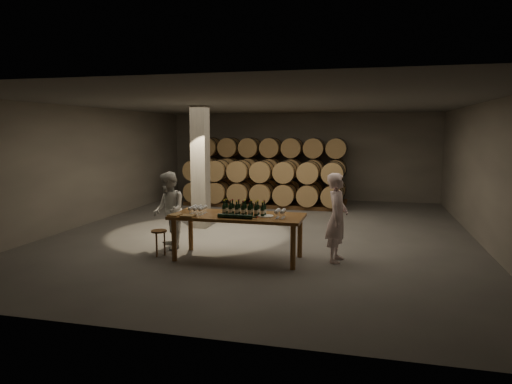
% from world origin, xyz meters
% --- Properties ---
extents(room, '(12.00, 12.00, 12.00)m').
position_xyz_m(room, '(-1.80, 0.20, 1.60)').
color(room, '#54514F').
rests_on(room, ground).
extents(tasting_table, '(2.60, 1.10, 0.90)m').
position_xyz_m(tasting_table, '(0.00, -2.50, 0.80)').
color(tasting_table, brown).
rests_on(tasting_table, ground).
extents(barrel_stack_back, '(5.48, 0.95, 2.31)m').
position_xyz_m(barrel_stack_back, '(-0.96, 5.20, 1.20)').
color(barrel_stack_back, brown).
rests_on(barrel_stack_back, ground).
extents(barrel_stack_front, '(5.48, 0.95, 1.57)m').
position_xyz_m(barrel_stack_front, '(-0.96, 3.80, 0.83)').
color(barrel_stack_front, brown).
rests_on(barrel_stack_front, ground).
extents(bottle_cluster, '(0.86, 0.23, 0.30)m').
position_xyz_m(bottle_cluster, '(0.14, -2.52, 1.01)').
color(bottle_cluster, black).
rests_on(bottle_cluster, tasting_table).
extents(lying_bottles, '(0.78, 0.08, 0.08)m').
position_xyz_m(lying_bottles, '(0.07, -2.88, 0.94)').
color(lying_bottles, black).
rests_on(lying_bottles, tasting_table).
extents(glass_cluster_left, '(0.30, 0.41, 0.16)m').
position_xyz_m(glass_cluster_left, '(-0.81, -2.57, 1.01)').
color(glass_cluster_left, silver).
rests_on(glass_cluster_left, tasting_table).
extents(glass_cluster_right, '(0.19, 0.30, 0.17)m').
position_xyz_m(glass_cluster_right, '(0.88, -2.61, 1.02)').
color(glass_cluster_right, silver).
rests_on(glass_cluster_right, tasting_table).
extents(plate, '(0.30, 0.30, 0.02)m').
position_xyz_m(plate, '(0.58, -2.54, 0.91)').
color(plate, silver).
rests_on(plate, tasting_table).
extents(notebook_near, '(0.27, 0.22, 0.03)m').
position_xyz_m(notebook_near, '(-0.88, -2.93, 0.92)').
color(notebook_near, brown).
rests_on(notebook_near, tasting_table).
extents(notebook_corner, '(0.23, 0.29, 0.02)m').
position_xyz_m(notebook_corner, '(-1.18, -2.87, 0.91)').
color(notebook_corner, brown).
rests_on(notebook_corner, tasting_table).
extents(pen, '(0.14, 0.03, 0.01)m').
position_xyz_m(pen, '(-0.75, -2.94, 0.91)').
color(pen, black).
rests_on(pen, tasting_table).
extents(stool, '(0.32, 0.32, 0.53)m').
position_xyz_m(stool, '(-1.63, -2.66, 0.44)').
color(stool, brown).
rests_on(stool, ground).
extents(person_man, '(0.49, 0.68, 1.74)m').
position_xyz_m(person_man, '(1.92, -2.18, 0.87)').
color(person_man, white).
rests_on(person_man, ground).
extents(person_woman, '(0.99, 1.03, 1.68)m').
position_xyz_m(person_woman, '(-1.68, -2.06, 0.84)').
color(person_woman, silver).
rests_on(person_woman, ground).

